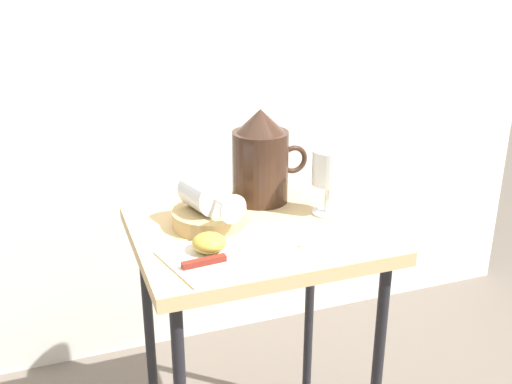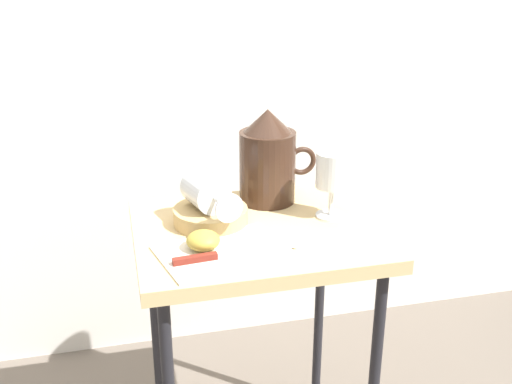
% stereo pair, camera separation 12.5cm
% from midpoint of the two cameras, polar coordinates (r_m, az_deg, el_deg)
% --- Properties ---
extents(table, '(0.51, 0.43, 0.67)m').
position_cam_midpoint_polar(table, '(1.32, -2.74, -6.37)').
color(table, tan).
rests_on(table, ground_plane).
extents(linen_napkin, '(0.27, 0.22, 0.00)m').
position_cam_midpoint_polar(linen_napkin, '(1.18, -5.56, -5.76)').
color(linen_napkin, silver).
rests_on(linen_napkin, table).
extents(basket_tray, '(0.16, 0.16, 0.03)m').
position_cam_midpoint_polar(basket_tray, '(1.29, -7.14, -2.46)').
color(basket_tray, tan).
rests_on(basket_tray, table).
extents(pitcher, '(0.18, 0.13, 0.22)m').
position_cam_midpoint_polar(pitcher, '(1.39, -2.14, 2.55)').
color(pitcher, '#382319').
rests_on(pitcher, table).
extents(wine_glass_upright, '(0.07, 0.07, 0.15)m').
position_cam_midpoint_polar(wine_glass_upright, '(1.32, 4.06, 1.88)').
color(wine_glass_upright, silver).
rests_on(wine_glass_upright, table).
extents(wine_glass_tipped_near, '(0.11, 0.17, 0.08)m').
position_cam_midpoint_polar(wine_glass_tipped_near, '(1.27, -7.57, -0.20)').
color(wine_glass_tipped_near, silver).
rests_on(wine_glass_tipped_near, basket_tray).
extents(apple_half_left, '(0.07, 0.07, 0.04)m').
position_cam_midpoint_polar(apple_half_left, '(1.18, -7.47, -4.79)').
color(apple_half_left, '#B29938').
rests_on(apple_half_left, linen_napkin).
extents(knife, '(0.24, 0.04, 0.01)m').
position_cam_midpoint_polar(knife, '(1.15, -6.03, -6.21)').
color(knife, silver).
rests_on(knife, linen_napkin).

